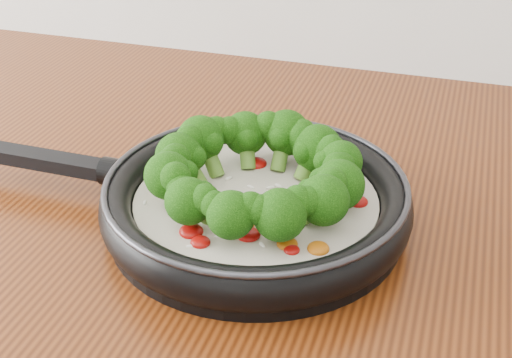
% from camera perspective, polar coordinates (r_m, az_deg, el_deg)
% --- Properties ---
extents(skillet, '(0.45, 0.29, 0.09)m').
position_cam_1_polar(skillet, '(0.64, -0.14, -1.21)').
color(skillet, black).
rests_on(skillet, counter).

